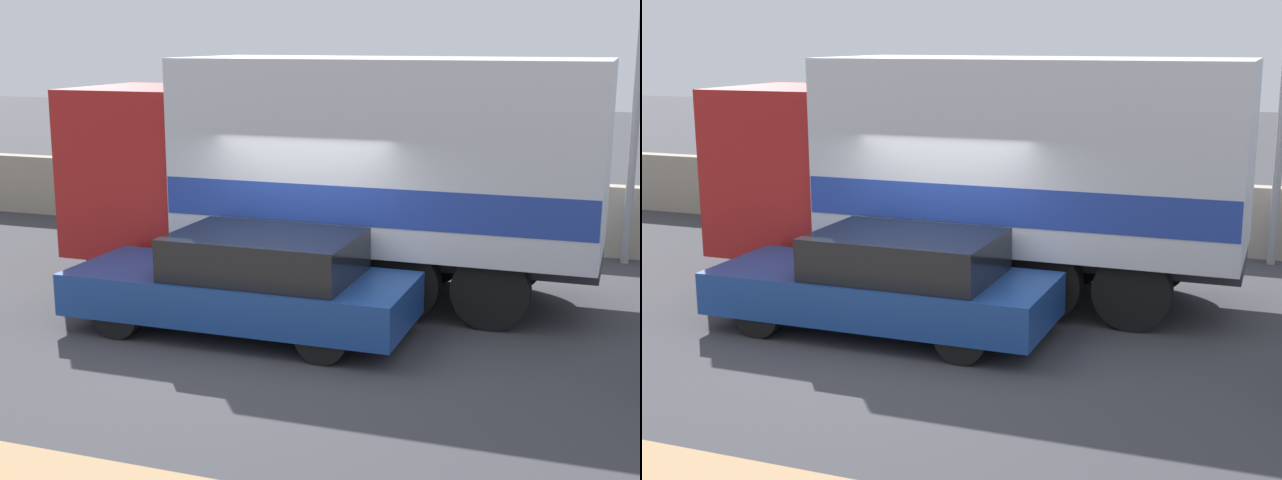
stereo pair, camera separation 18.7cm
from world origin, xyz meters
TOP-DOWN VIEW (x-y plane):
  - ground_plane at (0.00, 0.00)m, footprint 80.00×80.00m
  - stone_wall_backdrop at (0.00, 6.37)m, footprint 60.00×0.35m
  - box_truck at (0.12, 2.56)m, footprint 8.01×2.54m
  - car_hatchback at (-0.41, 0.31)m, footprint 4.52×1.75m
  - pedestrian at (-6.16, 5.17)m, footprint 0.38×0.38m

SIDE VIEW (x-z plane):
  - ground_plane at x=0.00m, z-range 0.00..0.00m
  - stone_wall_backdrop at x=0.00m, z-range 0.00..1.26m
  - car_hatchback at x=-0.41m, z-range 0.01..1.36m
  - pedestrian at x=-6.16m, z-range 0.03..1.77m
  - box_truck at x=0.12m, z-range 0.18..3.71m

